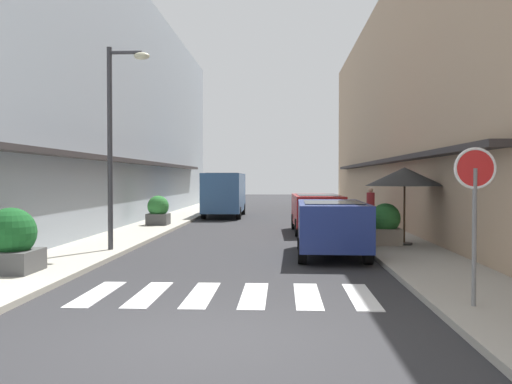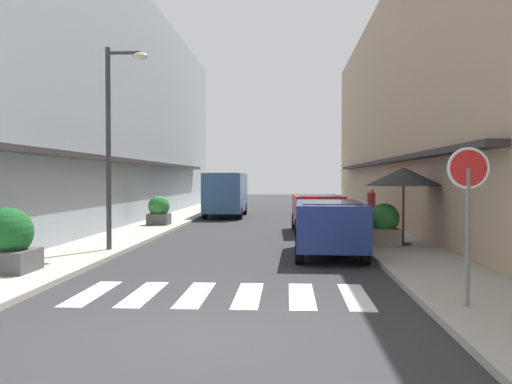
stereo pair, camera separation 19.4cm
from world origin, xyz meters
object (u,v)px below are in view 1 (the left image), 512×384
at_px(street_lamp, 116,127).
at_px(planter_far, 158,211).
at_px(delivery_van, 225,191).
at_px(round_street_sign, 475,185).
at_px(planter_corner, 11,242).
at_px(pedestrian_walking_near, 371,205).
at_px(parked_car_mid, 317,209).
at_px(cafe_umbrella, 405,177).
at_px(planter_midblock, 385,224).
at_px(parked_car_near, 332,222).

bearing_deg(street_lamp, planter_far, 94.91).
distance_m(delivery_van, round_street_sign, 21.67).
height_order(planter_corner, pedestrian_walking_near, pedestrian_walking_near).
relative_size(parked_car_mid, street_lamp, 0.75).
bearing_deg(planter_corner, cafe_umbrella, 29.25).
relative_size(cafe_umbrella, planter_corner, 1.69).
distance_m(delivery_van, planter_midblock, 14.36).
distance_m(parked_car_mid, planter_midblock, 4.86).
bearing_deg(cafe_umbrella, round_street_sign, -94.83).
distance_m(delivery_van, planter_far, 6.85).
distance_m(parked_car_mid, street_lamp, 8.85).
bearing_deg(parked_car_near, planter_far, 128.77).
distance_m(round_street_sign, cafe_umbrella, 7.88).
distance_m(planter_midblock, planter_far, 10.55).
relative_size(parked_car_mid, round_street_sign, 1.69).
xyz_separation_m(planter_corner, planter_far, (0.44, 11.70, -0.04)).
xyz_separation_m(planter_midblock, pedestrian_walking_near, (0.64, 6.75, 0.23)).
bearing_deg(planter_corner, round_street_sign, -16.80).
height_order(round_street_sign, planter_far, round_street_sign).
distance_m(parked_car_mid, pedestrian_walking_near, 3.27).
height_order(street_lamp, planter_corner, street_lamp).
xyz_separation_m(delivery_van, street_lamp, (-1.45, -14.49, 2.11)).
relative_size(street_lamp, pedestrian_walking_near, 3.53).
bearing_deg(round_street_sign, delivery_van, 106.33).
bearing_deg(street_lamp, pedestrian_walking_near, 45.03).
height_order(parked_car_near, street_lamp, street_lamp).
bearing_deg(planter_corner, parked_car_near, 26.51).
bearing_deg(delivery_van, pedestrian_walking_near, -42.13).
relative_size(round_street_sign, pedestrian_walking_near, 1.56).
height_order(parked_car_mid, street_lamp, street_lamp).
relative_size(delivery_van, planter_corner, 3.97).
height_order(parked_car_mid, delivery_van, delivery_van).
bearing_deg(pedestrian_walking_near, planter_far, -11.49).
bearing_deg(cafe_umbrella, delivery_van, 117.55).
relative_size(planter_corner, pedestrian_walking_near, 0.86).
distance_m(parked_car_near, pedestrian_walking_near, 8.82).
bearing_deg(round_street_sign, pedestrian_walking_near, 87.06).
xyz_separation_m(cafe_umbrella, planter_corner, (-9.34, -5.23, -1.37)).
height_order(parked_car_near, cafe_umbrella, cafe_umbrella).
bearing_deg(parked_car_mid, delivery_van, 117.85).
height_order(cafe_umbrella, planter_far, cafe_umbrella).
distance_m(delivery_van, planter_corner, 18.37).
bearing_deg(street_lamp, planter_midblock, 11.45).
relative_size(parked_car_mid, planter_midblock, 3.38).
xyz_separation_m(parked_car_near, round_street_sign, (1.65, -6.12, 1.08)).
bearing_deg(pedestrian_walking_near, planter_corner, 38.51).
height_order(cafe_umbrella, pedestrian_walking_near, cafe_umbrella).
bearing_deg(parked_car_near, street_lamp, 178.21).
xyz_separation_m(street_lamp, planter_far, (-0.69, 8.01, -2.79)).
xyz_separation_m(parked_car_near, pedestrian_walking_near, (2.40, 8.48, 0.02)).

